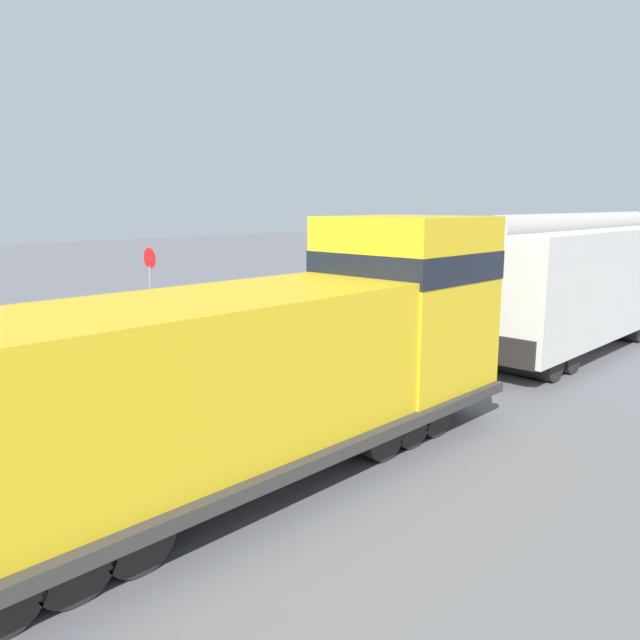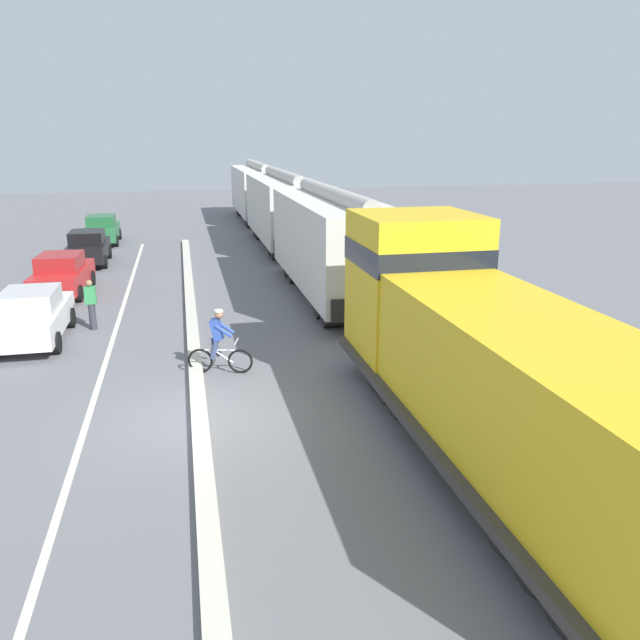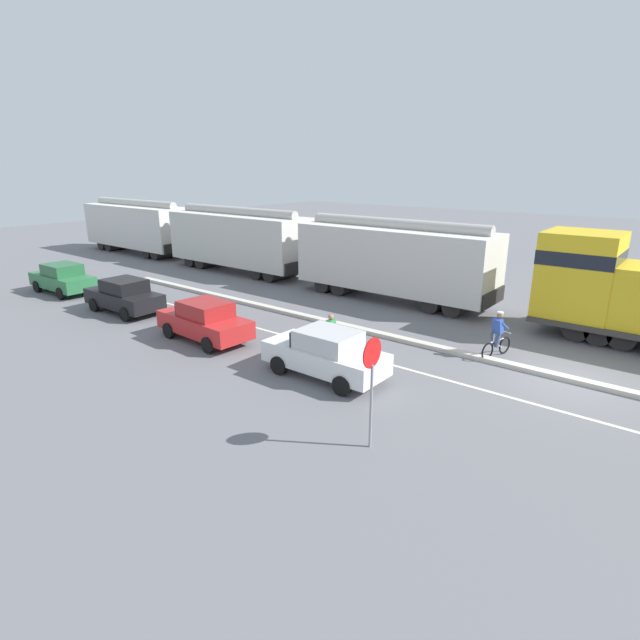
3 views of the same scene
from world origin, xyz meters
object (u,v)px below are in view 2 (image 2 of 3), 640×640
at_px(hopper_car_middle, 283,209).
at_px(cyclist, 219,343).
at_px(locomotive, 479,360).
at_px(parked_car_red, 62,274).
at_px(hopper_car_lead, 332,243).
at_px(parked_car_green, 102,229).
at_px(hopper_car_trailing, 258,191).
at_px(parked_car_black, 88,247).
at_px(parked_car_white, 33,316).
at_px(pedestrian_by_cars, 91,304).

distance_m(hopper_car_middle, cyclist, 19.37).
xyz_separation_m(locomotive, parked_car_red, (-10.14, 14.78, -0.98)).
height_order(hopper_car_lead, parked_car_red, hopper_car_lead).
bearing_deg(parked_car_green, parked_car_red, -90.79).
bearing_deg(parked_car_green, cyclist, -76.61).
xyz_separation_m(hopper_car_middle, hopper_car_trailing, (0.00, 11.60, 0.00)).
height_order(hopper_car_lead, hopper_car_trailing, same).
bearing_deg(parked_car_red, hopper_car_lead, -14.50).
height_order(locomotive, cyclist, locomotive).
height_order(locomotive, parked_car_black, locomotive).
bearing_deg(hopper_car_lead, parked_car_green, 123.90).
bearing_deg(parked_car_black, parked_car_white, -90.17).
relative_size(parked_car_white, parked_car_black, 0.99).
relative_size(parked_car_white, pedestrian_by_cars, 2.59).
relative_size(hopper_car_lead, parked_car_black, 2.50).
relative_size(parked_car_white, parked_car_green, 0.99).
distance_m(locomotive, cyclist, 6.97).
xyz_separation_m(parked_car_red, parked_car_green, (0.17, 12.22, 0.00)).
bearing_deg(hopper_car_middle, parked_car_black, -163.98).
height_order(hopper_car_middle, parked_car_white, hopper_car_middle).
xyz_separation_m(parked_car_red, pedestrian_by_cars, (1.69, -5.02, 0.03)).
relative_size(locomotive, parked_car_black, 2.74).
bearing_deg(hopper_car_middle, locomotive, -90.00).
relative_size(hopper_car_lead, parked_car_red, 2.48).
distance_m(parked_car_red, parked_car_green, 12.22).
xyz_separation_m(locomotive, parked_car_white, (-10.00, 8.82, -0.98)).
relative_size(hopper_car_lead, hopper_car_trailing, 1.00).
relative_size(hopper_car_lead, pedestrian_by_cars, 6.54).
bearing_deg(locomotive, parked_car_red, 124.46).
distance_m(hopper_car_lead, parked_car_black, 13.31).
relative_size(hopper_car_lead, hopper_car_middle, 1.00).
relative_size(locomotive, parked_car_red, 2.71).
distance_m(hopper_car_middle, parked_car_black, 10.44).
bearing_deg(locomotive, parked_car_black, 115.49).
height_order(hopper_car_lead, cyclist, hopper_car_lead).
bearing_deg(parked_car_white, parked_car_red, 91.40).
height_order(hopper_car_trailing, pedestrian_by_cars, hopper_car_trailing).
distance_m(locomotive, pedestrian_by_cars, 12.95).
bearing_deg(parked_car_red, hopper_car_middle, 41.52).
height_order(parked_car_red, pedestrian_by_cars, same).
bearing_deg(hopper_car_middle, hopper_car_lead, -90.00).
bearing_deg(parked_car_green, hopper_car_middle, -17.99).
xyz_separation_m(hopper_car_lead, hopper_car_trailing, (0.00, 23.20, 0.00)).
bearing_deg(hopper_car_trailing, pedestrian_by_cars, -108.28).
relative_size(locomotive, hopper_car_middle, 1.10).
bearing_deg(hopper_car_trailing, hopper_car_middle, -90.00).
bearing_deg(locomotive, pedestrian_by_cars, 130.91).
xyz_separation_m(hopper_car_lead, hopper_car_middle, (0.00, 11.60, 0.00)).
relative_size(parked_car_green, pedestrian_by_cars, 2.61).
bearing_deg(cyclist, locomotive, -46.63).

